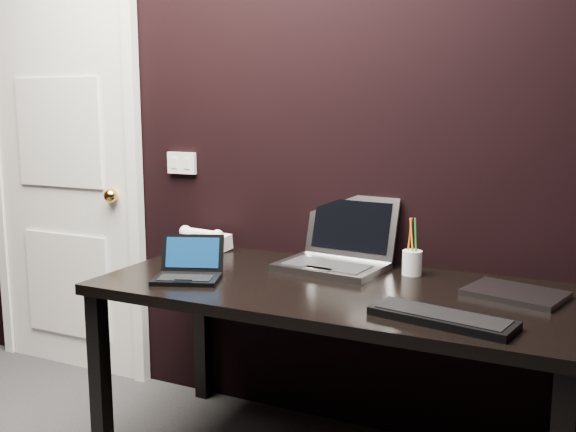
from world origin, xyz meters
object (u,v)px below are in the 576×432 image
at_px(mobile_phone, 184,250).
at_px(pen_cup, 412,262).
at_px(door, 64,173).
at_px(desk, 333,305).
at_px(desk_phone, 203,242).
at_px(closed_laptop, 515,294).
at_px(netbook, 188,271).
at_px(ext_keyboard, 442,318).
at_px(silver_laptop, 337,255).

distance_m(mobile_phone, pen_cup, 0.96).
distance_m(door, desk, 1.73).
bearing_deg(door, desk_phone, -7.05).
bearing_deg(desk_phone, closed_laptop, -5.56).
bearing_deg(netbook, pen_cup, 29.88).
relative_size(door, mobile_phone, 22.77).
relative_size(closed_laptop, pen_cup, 1.60).
height_order(desk, netbook, netbook).
bearing_deg(ext_keyboard, pen_cup, 114.17).
relative_size(desk, mobile_phone, 18.09).
bearing_deg(silver_laptop, closed_laptop, -9.23).
relative_size(ext_keyboard, mobile_phone, 4.81).
distance_m(silver_laptop, closed_laptop, 0.71).
relative_size(closed_laptop, desk_phone, 1.43).
bearing_deg(mobile_phone, closed_laptop, 0.69).
xyz_separation_m(silver_laptop, closed_laptop, (0.70, -0.11, -0.04)).
bearing_deg(closed_laptop, pen_cup, 161.20).
relative_size(desk, desk_phone, 6.83).
bearing_deg(closed_laptop, netbook, -165.60).
bearing_deg(ext_keyboard, desk_phone, 156.93).
bearing_deg(silver_laptop, pen_cup, 3.93).
distance_m(ext_keyboard, closed_laptop, 0.41).
xyz_separation_m(silver_laptop, mobile_phone, (-0.65, -0.13, -0.02)).
distance_m(ext_keyboard, desk_phone, 1.28).
xyz_separation_m(closed_laptop, pen_cup, (-0.39, 0.13, 0.04)).
height_order(silver_laptop, closed_laptop, silver_laptop).
relative_size(door, netbook, 7.14).
height_order(door, desk_phone, door).
distance_m(door, mobile_phone, 0.99).
bearing_deg(ext_keyboard, netbook, 175.25).
distance_m(desk, silver_laptop, 0.29).
distance_m(ext_keyboard, pen_cup, 0.55).
xyz_separation_m(desk, desk_phone, (-0.73, 0.26, 0.12)).
distance_m(closed_laptop, mobile_phone, 1.34).
xyz_separation_m(netbook, ext_keyboard, (0.96, -0.08, -0.02)).
bearing_deg(door, desk, -12.82).
relative_size(door, pen_cup, 9.61).
relative_size(door, desk_phone, 8.60).
relative_size(silver_laptop, pen_cup, 1.96).
height_order(desk_phone, pen_cup, pen_cup).
relative_size(desk, netbook, 5.68).
bearing_deg(closed_laptop, door, 173.84).
bearing_deg(silver_laptop, door, 175.21).
xyz_separation_m(ext_keyboard, desk_phone, (-1.18, 0.50, 0.03)).
distance_m(desk, ext_keyboard, 0.52).
bearing_deg(silver_laptop, netbook, -137.23).
bearing_deg(silver_laptop, desk_phone, 178.43).
xyz_separation_m(ext_keyboard, closed_laptop, (0.17, 0.37, -0.00)).
bearing_deg(desk, netbook, -162.86).
height_order(door, closed_laptop, door).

